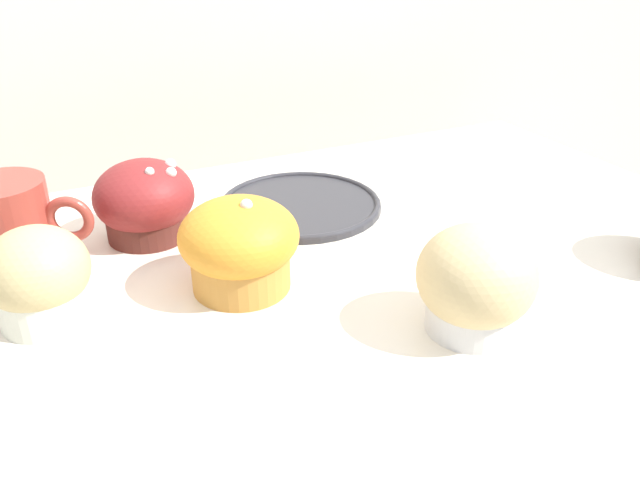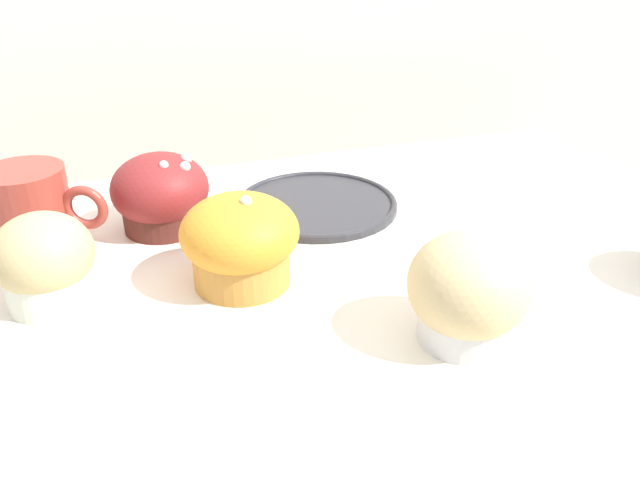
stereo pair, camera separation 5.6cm
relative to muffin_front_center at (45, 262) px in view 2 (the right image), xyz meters
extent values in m
cube|color=beige|center=(0.23, 0.57, -0.08)|extent=(3.20, 0.10, 1.80)
cylinder|color=silver|center=(0.00, 0.00, -0.02)|extent=(0.07, 0.07, 0.05)
ellipsoid|color=tan|center=(0.00, 0.00, 0.01)|extent=(0.08, 0.08, 0.07)
cylinder|color=#50231D|center=(0.11, 0.12, -0.02)|extent=(0.09, 0.09, 0.05)
ellipsoid|color=maroon|center=(0.11, 0.12, 0.01)|extent=(0.10, 0.10, 0.08)
sphere|color=white|center=(0.12, 0.10, 0.04)|extent=(0.01, 0.01, 0.01)
sphere|color=white|center=(0.14, 0.12, 0.04)|extent=(0.01, 0.01, 0.01)
sphere|color=white|center=(0.14, 0.10, 0.03)|extent=(0.01, 0.01, 0.01)
cylinder|color=silver|center=(0.32, -0.17, -0.02)|extent=(0.07, 0.07, 0.05)
ellipsoid|color=#D5BB80|center=(0.32, -0.17, 0.01)|extent=(0.10, 0.10, 0.08)
cylinder|color=#C68739|center=(0.17, -0.02, -0.01)|extent=(0.09, 0.09, 0.05)
ellipsoid|color=orange|center=(0.17, -0.02, 0.01)|extent=(0.11, 0.11, 0.07)
sphere|color=white|center=(0.17, -0.03, 0.04)|extent=(0.01, 0.01, 0.01)
cylinder|color=#99382D|center=(-0.02, 0.12, 0.00)|extent=(0.08, 0.08, 0.08)
torus|color=#99382D|center=(0.03, 0.09, 0.01)|extent=(0.05, 0.03, 0.05)
cylinder|color=black|center=(-0.02, 0.12, 0.04)|extent=(0.07, 0.07, 0.01)
cylinder|color=#2D2D33|center=(0.29, 0.12, -0.04)|extent=(0.19, 0.19, 0.01)
torus|color=#2D2D33|center=(0.29, 0.12, -0.03)|extent=(0.19, 0.19, 0.01)
camera|label=1|loc=(0.02, -0.50, 0.26)|focal=35.00mm
camera|label=2|loc=(0.07, -0.52, 0.26)|focal=35.00mm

